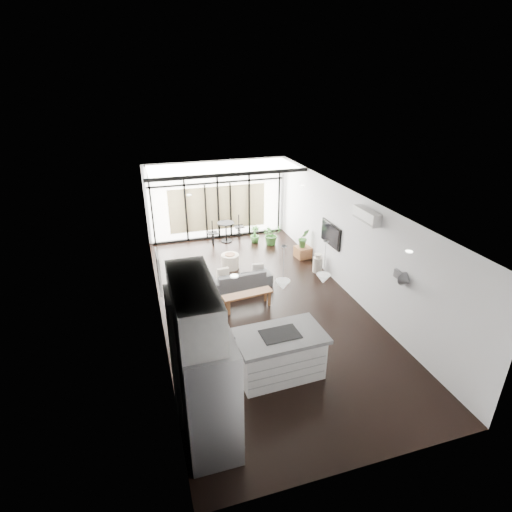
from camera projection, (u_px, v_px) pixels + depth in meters
floor at (259, 304)px, 10.43m from camera, size 5.00×10.00×0.00m
ceiling at (260, 201)px, 9.27m from camera, size 5.00×10.00×0.00m
wall_left at (156, 268)px, 9.18m from camera, size 0.02×10.00×2.80m
wall_right at (350, 244)px, 10.52m from camera, size 0.02×10.00×2.80m
wall_back at (217, 200)px, 14.20m from camera, size 5.00×0.02×2.80m
wall_front at (369, 398)px, 5.51m from camera, size 5.00×0.02×2.80m
glazing at (218, 201)px, 14.09m from camera, size 5.00×0.20×2.80m
skylight at (222, 167)px, 12.76m from camera, size 4.70×1.90×0.06m
neighbour_building at (218, 208)px, 14.28m from camera, size 3.50×0.02×1.60m
island at (279, 354)px, 7.82m from camera, size 1.77×1.10×0.95m
cooktop at (280, 334)px, 7.62m from camera, size 0.76×0.52×0.01m
fridge at (210, 398)px, 6.03m from camera, size 0.79×0.99×2.04m
appliance_column at (191, 356)px, 6.61m from camera, size 0.63×0.66×2.45m
upper_cabinets at (194, 308)px, 5.85m from camera, size 0.62×1.75×0.86m
pendant_left at (283, 285)px, 7.18m from camera, size 0.26×0.26×0.18m
pendant_right at (323, 279)px, 7.40m from camera, size 0.26×0.26×0.18m
sofa at (240, 276)px, 11.13m from camera, size 1.80×0.64×0.69m
console_bench at (248, 300)px, 10.19m from camera, size 1.33×0.47×0.42m
pouf at (230, 261)px, 12.29m from camera, size 0.64×0.64×0.44m
crate at (303, 252)px, 13.04m from camera, size 0.52×0.52×0.35m
plant_tall at (271, 236)px, 13.98m from camera, size 0.82×0.88×0.58m
plant_med at (255, 238)px, 14.18m from camera, size 0.58×0.70×0.34m
plant_crate at (303, 243)px, 12.91m from camera, size 0.39×0.66×0.28m
milk_can at (318, 263)px, 12.03m from camera, size 0.32×0.32×0.58m
bistro_set at (226, 231)px, 14.17m from camera, size 1.78×1.16×0.79m
tv at (331, 234)px, 11.42m from camera, size 0.05×1.10×0.65m
ac_unit at (367, 216)px, 9.36m from camera, size 0.22×0.90×0.30m
framed_art at (159, 272)px, 8.70m from camera, size 0.04×0.70×0.90m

